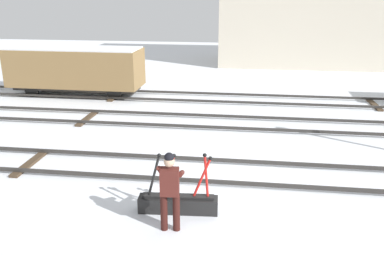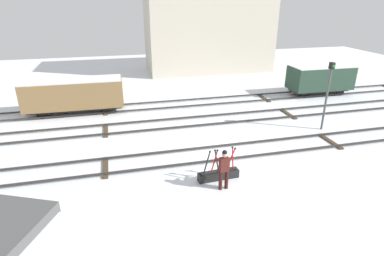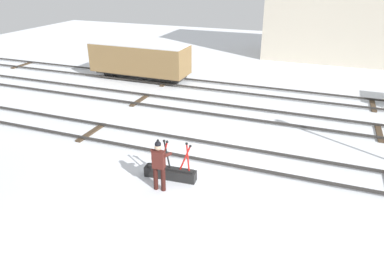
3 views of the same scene
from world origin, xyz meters
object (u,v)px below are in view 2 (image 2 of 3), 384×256
(rail_worker, at_px, (224,167))
(signal_post, at_px, (328,90))
(freight_car_near_switch, at_px, (74,94))
(freight_car_mid_siding, at_px, (320,78))
(switch_lever_frame, at_px, (219,174))

(rail_worker, relative_size, signal_post, 0.44)
(freight_car_near_switch, xyz_separation_m, freight_car_mid_siding, (18.32, 0.00, -0.00))
(rail_worker, distance_m, freight_car_near_switch, 12.72)
(signal_post, relative_size, freight_car_mid_siding, 0.81)
(freight_car_mid_siding, bearing_deg, rail_worker, -136.27)
(freight_car_mid_siding, bearing_deg, switch_lever_frame, -138.13)
(rail_worker, distance_m, signal_post, 9.01)
(signal_post, distance_m, freight_car_mid_siding, 7.65)
(switch_lever_frame, bearing_deg, freight_car_near_switch, 119.15)
(switch_lever_frame, relative_size, rail_worker, 1.04)
(rail_worker, relative_size, freight_car_near_switch, 0.28)
(switch_lever_frame, distance_m, rail_worker, 1.04)
(signal_post, bearing_deg, freight_car_near_switch, 155.88)
(switch_lever_frame, height_order, signal_post, signal_post)
(rail_worker, xyz_separation_m, signal_post, (7.67, 4.50, 1.41))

